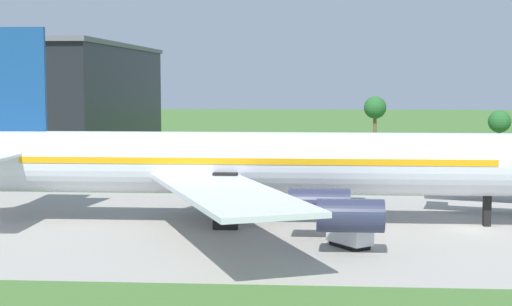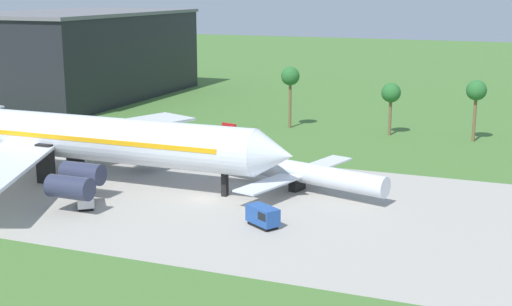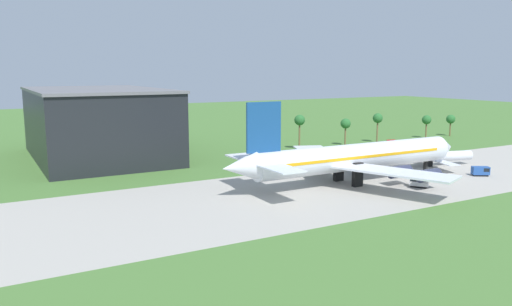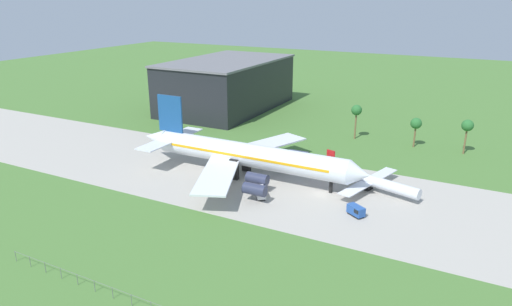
% 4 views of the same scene
% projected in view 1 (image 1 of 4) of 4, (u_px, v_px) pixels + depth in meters
% --- Properties ---
extents(ground_plane, '(600.00, 600.00, 0.00)m').
position_uv_depth(ground_plane, '(472.00, 230.00, 76.75)').
color(ground_plane, '#477233').
extents(taxiway_strip, '(320.00, 44.00, 0.02)m').
position_uv_depth(taxiway_strip, '(472.00, 230.00, 76.75)').
color(taxiway_strip, '#A8A399').
rests_on(taxiway_strip, ground_plane).
extents(jet_airliner, '(68.15, 54.14, 20.02)m').
position_uv_depth(jet_airliner, '(243.00, 163.00, 79.76)').
color(jet_airliner, silver).
rests_on(jet_airliner, ground_plane).
extents(baggage_tug, '(4.09, 4.52, 2.73)m').
position_uv_depth(baggage_tug, '(349.00, 231.00, 68.67)').
color(baggage_tug, black).
rests_on(baggage_tug, ground_plane).
extents(terminal_building, '(36.72, 61.20, 21.12)m').
position_uv_depth(terminal_building, '(37.00, 101.00, 148.19)').
color(terminal_building, black).
rests_on(terminal_building, ground_plane).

